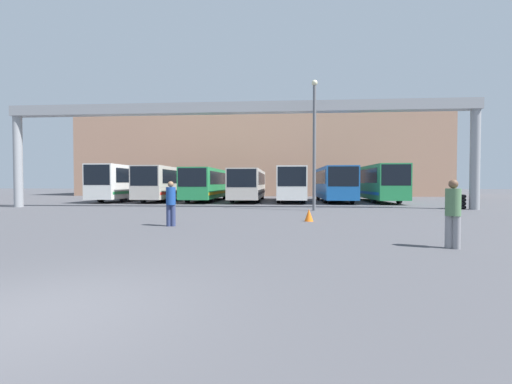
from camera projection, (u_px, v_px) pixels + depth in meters
name	position (u px, v px, depth m)	size (l,w,h in m)	color
ground_plane	(33.00, 317.00, 4.40)	(200.00, 200.00, 0.00)	#47474C
building_backdrop	(260.00, 155.00, 50.37)	(49.94, 12.00, 11.88)	tan
overhead_gantry	(235.00, 119.00, 23.25)	(31.98, 0.80, 7.18)	gray
bus_slot_0	(128.00, 181.00, 33.77)	(2.46, 11.57, 3.34)	silver
bus_slot_1	(167.00, 182.00, 33.33)	(2.53, 11.30, 3.20)	beige
bus_slot_2	(208.00, 183.00, 33.25)	(2.57, 11.73, 3.04)	#268C4C
bus_slot_3	(249.00, 183.00, 33.16)	(2.60, 12.14, 2.95)	beige
bus_slot_4	(290.00, 182.00, 32.12)	(2.47, 10.66, 3.12)	silver
bus_slot_5	(334.00, 182.00, 31.50)	(2.59, 10.01, 3.11)	#1959A5
bus_slot_6	(376.00, 181.00, 31.78)	(2.45, 11.17, 3.27)	#268C4C
pedestrian_near_right	(453.00, 212.00, 8.97)	(0.38, 0.38, 1.81)	gray
pedestrian_mid_left	(171.00, 202.00, 13.60)	(0.37, 0.37, 1.79)	navy
traffic_cone	(309.00, 215.00, 15.37)	(0.40, 0.40, 0.55)	orange
tire_stack	(457.00, 202.00, 22.85)	(1.04, 1.04, 0.96)	black
lamp_post	(314.00, 140.00, 21.29)	(0.36, 0.36, 8.12)	#595B60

